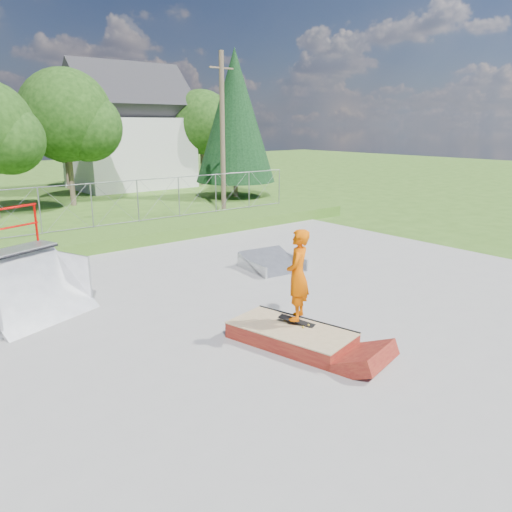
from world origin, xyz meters
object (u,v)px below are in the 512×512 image
(grind_box, at_px, (291,336))
(flat_bank_ramp, at_px, (273,262))
(skater, at_px, (298,278))
(quarter_pipe, at_px, (25,266))

(grind_box, bearing_deg, flat_bank_ramp, 39.78)
(flat_bank_ramp, height_order, skater, skater)
(quarter_pipe, xyz_separation_m, flat_bank_ramp, (7.25, -0.64, -1.02))
(grind_box, height_order, quarter_pipe, quarter_pipe)
(grind_box, bearing_deg, quarter_pipe, 113.22)
(grind_box, relative_size, skater, 1.46)
(quarter_pipe, relative_size, skater, 1.31)
(quarter_pipe, height_order, skater, quarter_pipe)
(grind_box, xyz_separation_m, flat_bank_ramp, (3.40, 4.54, 0.05))
(quarter_pipe, relative_size, flat_bank_ramp, 1.47)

